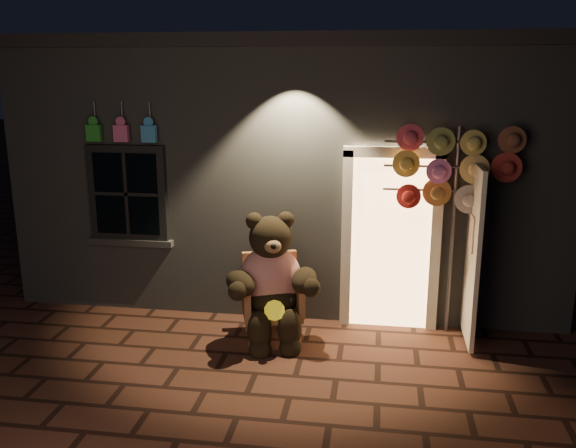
# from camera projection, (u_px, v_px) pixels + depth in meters

# --- Properties ---
(ground) EXTENTS (60.00, 60.00, 0.00)m
(ground) POSITION_uv_depth(u_px,v_px,m) (255.00, 373.00, 6.29)
(ground) COLOR #4C291D
(ground) RESTS_ON ground
(shop_building) EXTENTS (7.30, 5.95, 3.51)m
(shop_building) POSITION_uv_depth(u_px,v_px,m) (305.00, 154.00, 9.68)
(shop_building) COLOR slate
(shop_building) RESTS_ON ground
(wicker_armchair) EXTENTS (0.81, 0.77, 0.98)m
(wicker_armchair) POSITION_uv_depth(u_px,v_px,m) (271.00, 297.00, 7.06)
(wicker_armchair) COLOR #AD6943
(wicker_armchair) RESTS_ON ground
(teddy_bear) EXTENTS (1.09, 0.99, 1.56)m
(teddy_bear) POSITION_uv_depth(u_px,v_px,m) (271.00, 282.00, 6.88)
(teddy_bear) COLOR red
(teddy_bear) RESTS_ON ground
(hat_rack) EXTENTS (1.50, 0.22, 2.46)m
(hat_rack) POSITION_uv_depth(u_px,v_px,m) (453.00, 168.00, 6.73)
(hat_rack) COLOR #59595E
(hat_rack) RESTS_ON ground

